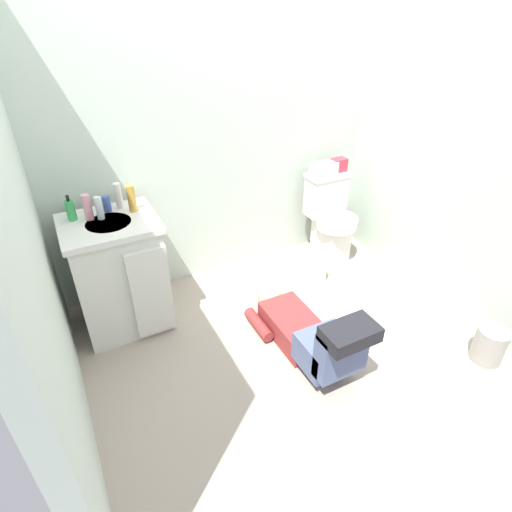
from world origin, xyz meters
TOP-DOWN VIEW (x-y plane):
  - ground_plane at (0.00, 0.00)m, footprint 3.10×3.09m
  - wall_back at (0.00, 1.08)m, footprint 2.76×0.08m
  - wall_left at (-1.34, 0.00)m, footprint 0.08×2.09m
  - wall_right at (1.34, 0.00)m, footprint 0.08×2.09m
  - toilet at (0.90, 0.79)m, footprint 0.36×0.46m
  - vanity_cabinet at (-0.91, 0.70)m, footprint 0.60×0.53m
  - faucet at (-0.91, 0.85)m, footprint 0.02×0.02m
  - person_plumber at (0.06, -0.17)m, footprint 0.39×1.06m
  - tissue_box at (0.86, 0.88)m, footprint 0.22×0.11m
  - toiletry_bag at (1.01, 0.88)m, footprint 0.12×0.09m
  - soap_dispenser at (-1.10, 0.83)m, footprint 0.06×0.06m
  - bottle_pink at (-1.01, 0.78)m, footprint 0.05×0.05m
  - bottle_clear at (-0.94, 0.76)m, footprint 0.04×0.04m
  - bottle_blue at (-0.88, 0.85)m, footprint 0.05×0.05m
  - bottle_white at (-0.80, 0.86)m, footprint 0.05×0.05m
  - bottle_amber at (-0.73, 0.78)m, footprint 0.05×0.05m
  - trash_can at (1.08, -0.74)m, footprint 0.19×0.19m
  - paper_towel_roll at (0.60, 0.47)m, footprint 0.11×0.11m
  - toilet_paper_roll at (1.14, -0.11)m, footprint 0.11×0.11m

SIDE VIEW (x-z plane):
  - ground_plane at x=0.00m, z-range -0.04..0.00m
  - toilet_paper_roll at x=1.14m, z-range 0.00..0.10m
  - paper_towel_roll at x=0.60m, z-range 0.00..0.22m
  - trash_can at x=1.08m, z-range 0.00..0.24m
  - person_plumber at x=0.06m, z-range -0.08..0.44m
  - toilet at x=0.90m, z-range -0.01..0.74m
  - vanity_cabinet at x=-0.91m, z-range 0.01..0.83m
  - tissue_box at x=0.86m, z-range 0.75..0.85m
  - toiletry_bag at x=1.01m, z-range 0.75..0.86m
  - faucet at x=-0.91m, z-range 0.82..0.92m
  - bottle_blue at x=-0.88m, z-range 0.82..0.93m
  - soap_dispenser at x=-1.10m, z-range 0.80..0.97m
  - bottle_clear at x=-0.94m, z-range 0.82..0.97m
  - bottle_pink at x=-1.01m, z-range 0.82..0.99m
  - bottle_white at x=-0.80m, z-range 0.82..0.99m
  - bottle_amber at x=-0.73m, z-range 0.82..1.00m
  - wall_back at x=0.00m, z-range 0.00..2.40m
  - wall_left at x=-1.34m, z-range 0.00..2.40m
  - wall_right at x=1.34m, z-range 0.00..2.40m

